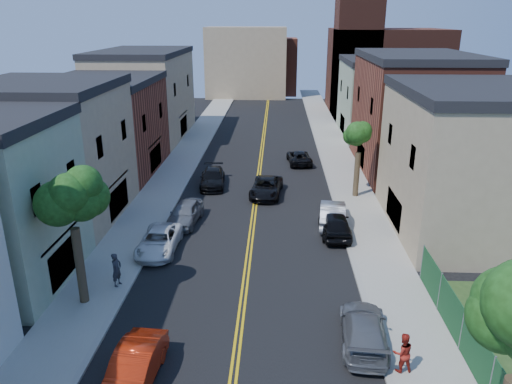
# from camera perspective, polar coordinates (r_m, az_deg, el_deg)

# --- Properties ---
(sidewalk_left) EXTENTS (3.20, 100.00, 0.15)m
(sidewalk_left) POSITION_cam_1_polar(r_m,az_deg,el_deg) (49.41, -8.68, 3.80)
(sidewalk_left) COLOR gray
(sidewalk_left) RESTS_ON ground
(sidewalk_right) EXTENTS (3.20, 100.00, 0.15)m
(sidewalk_right) POSITION_cam_1_polar(r_m,az_deg,el_deg) (48.90, 9.84, 3.57)
(sidewalk_right) COLOR gray
(sidewalk_right) RESTS_ON ground
(curb_left) EXTENTS (0.30, 100.00, 0.15)m
(curb_left) POSITION_cam_1_polar(r_m,az_deg,el_deg) (49.10, -6.67, 3.80)
(curb_left) COLOR gray
(curb_left) RESTS_ON ground
(curb_right) EXTENTS (0.30, 100.00, 0.15)m
(curb_right) POSITION_cam_1_polar(r_m,az_deg,el_deg) (48.71, 7.80, 3.61)
(curb_right) COLOR gray
(curb_right) RESTS_ON ground
(bldg_left_tan_near) EXTENTS (9.00, 10.00, 9.00)m
(bldg_left_tan_near) POSITION_cam_1_polar(r_m,az_deg,el_deg) (36.36, -23.03, 3.87)
(bldg_left_tan_near) COLOR #998466
(bldg_left_tan_near) RESTS_ON ground
(bldg_left_brick) EXTENTS (9.00, 12.00, 8.00)m
(bldg_left_brick) POSITION_cam_1_polar(r_m,az_deg,el_deg) (46.34, -17.34, 7.08)
(bldg_left_brick) COLOR brown
(bldg_left_brick) RESTS_ON ground
(bldg_left_tan_far) EXTENTS (9.00, 16.00, 9.50)m
(bldg_left_tan_far) POSITION_cam_1_polar(r_m,az_deg,el_deg) (59.35, -12.98, 10.83)
(bldg_left_tan_far) COLOR #998466
(bldg_left_tan_far) RESTS_ON ground
(bldg_right_tan) EXTENTS (9.00, 12.00, 9.00)m
(bldg_right_tan) POSITION_cam_1_polar(r_m,az_deg,el_deg) (34.22, 23.70, 2.85)
(bldg_right_tan) COLOR #998466
(bldg_right_tan) RESTS_ON ground
(bldg_right_brick) EXTENTS (9.00, 14.00, 10.00)m
(bldg_right_brick) POSITION_cam_1_polar(r_m,az_deg,el_deg) (47.07, 17.95, 8.44)
(bldg_right_brick) COLOR brown
(bldg_right_brick) RESTS_ON ground
(bldg_right_palegrn) EXTENTS (9.00, 12.00, 8.50)m
(bldg_right_palegrn) POSITION_cam_1_polar(r_m,az_deg,el_deg) (60.61, 14.54, 10.40)
(bldg_right_palegrn) COLOR gray
(bldg_right_palegrn) RESTS_ON ground
(church) EXTENTS (16.20, 14.20, 22.60)m
(church) POSITION_cam_1_polar(r_m,az_deg,el_deg) (75.39, 14.24, 14.46)
(church) COLOR #4C2319
(church) RESTS_ON ground
(backdrop_left) EXTENTS (14.00, 8.00, 12.00)m
(backdrop_left) POSITION_cam_1_polar(r_m,az_deg,el_deg) (89.09, -1.14, 14.97)
(backdrop_left) COLOR #998466
(backdrop_left) RESTS_ON ground
(backdrop_center) EXTENTS (10.00, 8.00, 10.00)m
(backdrop_center) POSITION_cam_1_polar(r_m,az_deg,el_deg) (93.00, 1.57, 14.55)
(backdrop_center) COLOR brown
(backdrop_center) RESTS_ON ground
(fence_right) EXTENTS (0.04, 15.00, 1.90)m
(fence_right) POSITION_cam_1_polar(r_m,az_deg,el_deg) (21.80, 24.37, -16.89)
(fence_right) COLOR #143F1E
(fence_right) RESTS_ON sidewalk_right
(tree_left_mid) EXTENTS (5.20, 5.20, 9.29)m
(tree_left_mid) POSITION_cam_1_polar(r_m,az_deg,el_deg) (23.70, -21.16, 1.47)
(tree_left_mid) COLOR #34291A
(tree_left_mid) RESTS_ON sidewalk_left
(tree_right_far) EXTENTS (4.40, 4.40, 8.03)m
(tree_right_far) POSITION_cam_1_polar(r_m,az_deg,el_deg) (37.94, 12.17, 7.59)
(tree_right_far) COLOR #34291A
(tree_right_far) RESTS_ON sidewalk_right
(red_sedan) EXTENTS (1.83, 4.53, 1.46)m
(red_sedan) POSITION_cam_1_polar(r_m,az_deg,el_deg) (20.49, -14.15, -19.47)
(red_sedan) COLOR #AF230B
(red_sedan) RESTS_ON ground
(white_pickup) EXTENTS (2.22, 4.79, 1.33)m
(white_pickup) POSITION_cam_1_polar(r_m,az_deg,el_deg) (30.31, -11.32, -5.66)
(white_pickup) COLOR silver
(white_pickup) RESTS_ON ground
(grey_car_left) EXTENTS (2.26, 4.64, 1.53)m
(grey_car_left) POSITION_cam_1_polar(r_m,az_deg,el_deg) (33.94, -8.30, -2.46)
(grey_car_left) COLOR slate
(grey_car_left) RESTS_ON ground
(black_car_left) EXTENTS (2.38, 5.05, 1.42)m
(black_car_left) POSITION_cam_1_polar(r_m,az_deg,el_deg) (41.24, -5.13, 1.66)
(black_car_left) COLOR black
(black_car_left) RESTS_ON ground
(grey_car_right) EXTENTS (2.38, 4.98, 1.40)m
(grey_car_right) POSITION_cam_1_polar(r_m,az_deg,el_deg) (22.48, 12.53, -15.45)
(grey_car_right) COLOR #5B5D62
(grey_car_right) RESTS_ON ground
(black_car_right) EXTENTS (1.92, 4.67, 1.58)m
(black_car_right) POSITION_cam_1_polar(r_m,az_deg,el_deg) (32.24, 9.29, -3.68)
(black_car_right) COLOR black
(black_car_right) RESTS_ON ground
(silver_car_right) EXTENTS (2.19, 5.00, 1.60)m
(silver_car_right) POSITION_cam_1_polar(r_m,az_deg,el_deg) (33.78, 8.98, -2.54)
(silver_car_right) COLOR #B0B2B8
(silver_car_right) RESTS_ON ground
(dark_car_right_far) EXTENTS (2.55, 4.76, 1.27)m
(dark_car_right_far) POSITION_cam_1_polar(r_m,az_deg,el_deg) (47.75, 5.08, 4.09)
(dark_car_right_far) COLOR black
(dark_car_right_far) RESTS_ON ground
(black_suv_lane) EXTENTS (2.80, 5.20, 1.39)m
(black_suv_lane) POSITION_cam_1_polar(r_m,az_deg,el_deg) (38.87, 1.22, 0.56)
(black_suv_lane) COLOR black
(black_suv_lane) RESTS_ON ground
(pedestrian_left) EXTENTS (0.61, 0.77, 1.84)m
(pedestrian_left) POSITION_cam_1_polar(r_m,az_deg,el_deg) (26.73, -16.06, -8.75)
(pedestrian_left) COLOR #282830
(pedestrian_left) RESTS_ON sidewalk_left
(pedestrian_right) EXTENTS (0.91, 0.76, 1.71)m
(pedestrian_right) POSITION_cam_1_polar(r_m,az_deg,el_deg) (21.05, 16.85, -17.61)
(pedestrian_right) COLOR maroon
(pedestrian_right) RESTS_ON sidewalk_right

